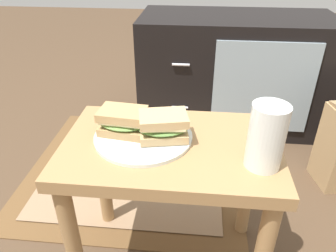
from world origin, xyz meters
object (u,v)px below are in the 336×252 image
at_px(plate, 143,136).
at_px(sandwich_back, 163,126).
at_px(tv_cabinet, 233,72).
at_px(beer_glass, 266,138).
at_px(sandwich_front, 123,121).

height_order(plate, sandwich_back, sandwich_back).
relative_size(tv_cabinet, beer_glass, 6.20).
bearing_deg(sandwich_back, plate, 170.84).
distance_m(plate, sandwich_front, 0.07).
bearing_deg(tv_cabinet, sandwich_back, -105.73).
height_order(tv_cabinet, sandwich_back, tv_cabinet).
height_order(plate, beer_glass, beer_glass).
relative_size(sandwich_back, beer_glass, 0.93).
distance_m(tv_cabinet, plate, 1.00).
bearing_deg(sandwich_front, sandwich_back, -9.16).
xyz_separation_m(sandwich_front, sandwich_back, (0.11, -0.02, 0.00)).
distance_m(sandwich_front, sandwich_back, 0.11).
bearing_deg(sandwich_back, tv_cabinet, 74.27).
bearing_deg(beer_glass, sandwich_front, 164.84).
height_order(sandwich_back, beer_glass, beer_glass).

